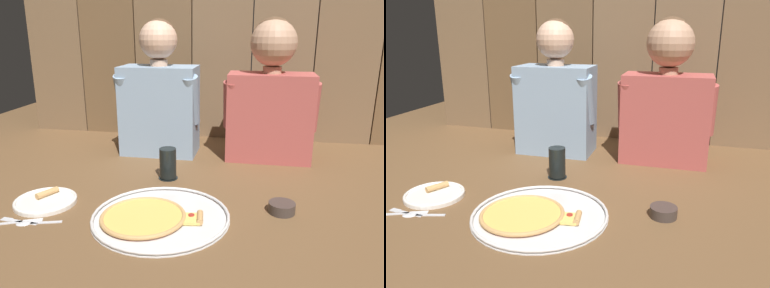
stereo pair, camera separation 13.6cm
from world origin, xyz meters
TOP-DOWN VIEW (x-y plane):
  - ground_plane at (0.00, 0.00)m, footprint 3.20×3.20m
  - pizza_tray at (-0.10, -0.14)m, footprint 0.44×0.44m
  - dinner_plate at (-0.50, -0.10)m, footprint 0.21×0.21m
  - drinking_glass at (-0.14, 0.20)m, footprint 0.08×0.08m
  - dipping_bowl at (0.30, -0.03)m, footprint 0.09×0.09m
  - table_fork at (-0.52, -0.24)m, footprint 0.13×0.03m
  - table_knife at (-0.52, -0.24)m, footprint 0.15×0.08m
  - table_spoon at (-0.47, -0.24)m, footprint 0.14×0.06m
  - diner_left at (-0.26, 0.52)m, footprint 0.39×0.21m
  - diner_right at (0.26, 0.52)m, footprint 0.41×0.21m
  - wooden_backdrop_wall at (0.00, 0.85)m, footprint 2.19×0.03m

SIDE VIEW (x-z plane):
  - ground_plane at x=0.00m, z-range 0.00..0.00m
  - table_knife at x=-0.52m, z-range 0.00..0.00m
  - table_fork at x=-0.52m, z-range 0.00..0.01m
  - table_spoon at x=-0.47m, z-range 0.00..0.01m
  - dinner_plate at x=-0.50m, z-range -0.01..0.03m
  - pizza_tray at x=-0.10m, z-range 0.00..0.02m
  - dipping_bowl at x=0.30m, z-range 0.00..0.04m
  - drinking_glass at x=-0.14m, z-range 0.00..0.12m
  - diner_left at x=-0.26m, z-range -0.03..0.60m
  - diner_right at x=0.26m, z-range -0.01..0.62m
  - wooden_backdrop_wall at x=0.00m, z-range 0.00..1.27m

